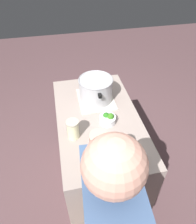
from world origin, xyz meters
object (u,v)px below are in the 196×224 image
at_px(lemonade_pitcher, 101,155).
at_px(mason_jar, 73,129).
at_px(broccoli_bowl_front, 108,119).
at_px(cooking_pot, 96,89).
at_px(broccoli_bowl_center, 137,157).

distance_m(lemonade_pitcher, mason_jar, 0.32).
relative_size(mason_jar, broccoli_bowl_front, 1.19).
bearing_deg(mason_jar, lemonade_pitcher, 24.71).
distance_m(mason_jar, broccoli_bowl_front, 0.28).
relative_size(lemonade_pitcher, mason_jar, 1.81).
height_order(lemonade_pitcher, broccoli_bowl_front, lemonade_pitcher).
bearing_deg(lemonade_pitcher, cooking_pot, 171.22).
distance_m(broccoli_bowl_front, broccoli_bowl_center, 0.38).
bearing_deg(broccoli_bowl_front, broccoli_bowl_center, 15.21).
bearing_deg(broccoli_bowl_center, lemonade_pitcher, -87.27).
distance_m(cooking_pot, broccoli_bowl_center, 0.66).
bearing_deg(lemonade_pitcher, mason_jar, -155.29).
distance_m(cooking_pot, mason_jar, 0.44).
height_order(mason_jar, broccoli_bowl_center, mason_jar).
bearing_deg(lemonade_pitcher, broccoli_bowl_center, 92.73).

